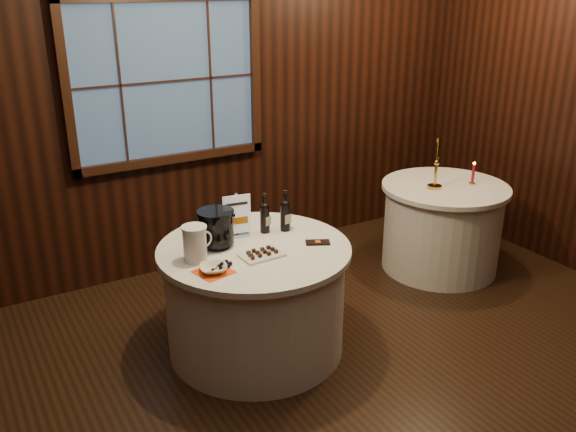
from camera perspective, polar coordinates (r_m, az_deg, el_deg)
ground at (r=3.70m, az=4.70°, el=-19.46°), size 6.00×6.00×0.00m
back_wall at (r=5.10m, az=-11.27°, el=11.13°), size 6.00×0.10×3.00m
main_table at (r=4.18m, az=-3.08°, el=-7.68°), size 1.28×1.28×0.77m
side_table at (r=5.49m, az=14.18°, el=-0.97°), size 1.08×1.08×0.77m
sign_stand at (r=4.14m, az=-4.79°, el=-0.55°), size 0.19×0.12×0.31m
port_bottle_left at (r=4.19m, az=-2.19°, el=0.04°), size 0.07×0.08×0.28m
port_bottle_right at (r=4.22m, az=-0.26°, el=0.27°), size 0.07×0.07×0.29m
ice_bucket at (r=3.99m, az=-6.74°, el=-1.09°), size 0.24×0.24×0.25m
chocolate_plate at (r=3.87m, az=-2.49°, el=-3.56°), size 0.27×0.19×0.04m
chocolate_box at (r=4.06m, az=2.80°, el=-2.49°), size 0.18×0.14×0.01m
grape_bunch at (r=3.73m, az=-5.80°, el=-4.63°), size 0.17×0.10×0.04m
glass_pitcher at (r=3.82m, az=-8.68°, el=-2.53°), size 0.21×0.16×0.23m
orange_napkin at (r=3.70m, az=-6.97°, el=-5.21°), size 0.24×0.24×0.00m
cracker_bowl at (r=3.69m, az=-6.99°, el=-4.90°), size 0.20×0.20×0.04m
brass_candlestick at (r=5.23m, az=13.68°, el=4.20°), size 0.12×0.12×0.43m
red_candle at (r=5.43m, az=16.92°, el=3.65°), size 0.05×0.05×0.20m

